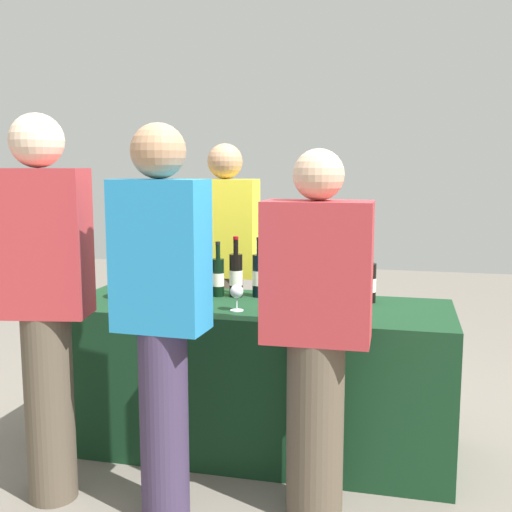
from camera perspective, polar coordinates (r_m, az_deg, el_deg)
name	(u,v)px	position (r m, az deg, el deg)	size (l,w,h in m)	color
ground_plane	(256,446)	(3.45, 0.00, -17.04)	(12.00, 12.00, 0.00)	slate
tasting_table	(256,376)	(3.30, 0.00, -10.98)	(1.97, 0.71, 0.77)	#14381E
wine_bottle_0	(146,274)	(3.51, -10.06, -1.60)	(0.07, 0.07, 0.31)	black
wine_bottle_1	(171,273)	(3.43, -7.81, -1.57)	(0.08, 0.08, 0.33)	black
wine_bottle_2	(201,277)	(3.37, -5.12, -1.89)	(0.07, 0.07, 0.31)	black
wine_bottle_3	(218,277)	(3.38, -3.49, -1.91)	(0.07, 0.07, 0.30)	black
wine_bottle_4	(236,275)	(3.36, -1.85, -1.73)	(0.07, 0.07, 0.33)	black
wine_bottle_5	(259,275)	(3.36, 0.29, -1.75)	(0.07, 0.07, 0.32)	black
wine_bottle_6	(369,282)	(3.27, 10.34, -2.37)	(0.07, 0.07, 0.30)	black
wine_glass_0	(177,287)	(3.18, -7.27, -2.80)	(0.07, 0.07, 0.14)	silver
wine_glass_1	(237,292)	(3.03, -1.78, -3.37)	(0.07, 0.07, 0.13)	silver
wine_glass_2	(282,294)	(3.02, 2.44, -3.49)	(0.06, 0.06, 0.12)	silver
wine_glass_3	(310,293)	(3.03, 4.95, -3.36)	(0.07, 0.07, 0.13)	silver
wine_glass_4	(323,295)	(2.93, 6.14, -3.58)	(0.07, 0.07, 0.14)	silver
wine_glass_5	(349,295)	(3.01, 8.51, -3.56)	(0.06, 0.06, 0.13)	silver
ice_bucket	(141,281)	(3.34, -10.55, -2.28)	(0.20, 0.20, 0.20)	silver
server_pouring	(226,263)	(3.87, -2.80, -0.69)	(0.39, 0.22, 1.61)	brown
guest_0	(44,295)	(2.81, -18.88, -3.39)	(0.42, 0.28, 1.69)	brown
guest_1	(162,308)	(2.55, -8.66, -4.78)	(0.38, 0.22, 1.64)	#3F3351
guest_2	(316,327)	(2.57, 5.58, -6.50)	(0.44, 0.25, 1.54)	brown
menu_board	(167,317)	(4.39, -8.14, -5.61)	(0.58, 0.03, 0.86)	white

